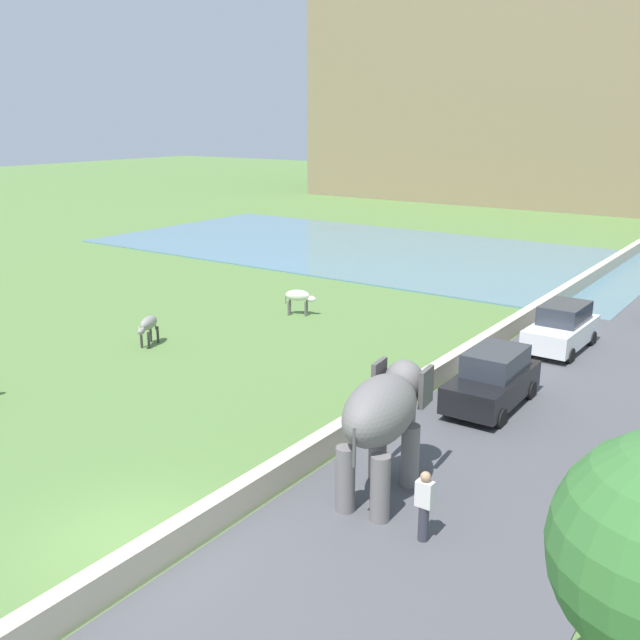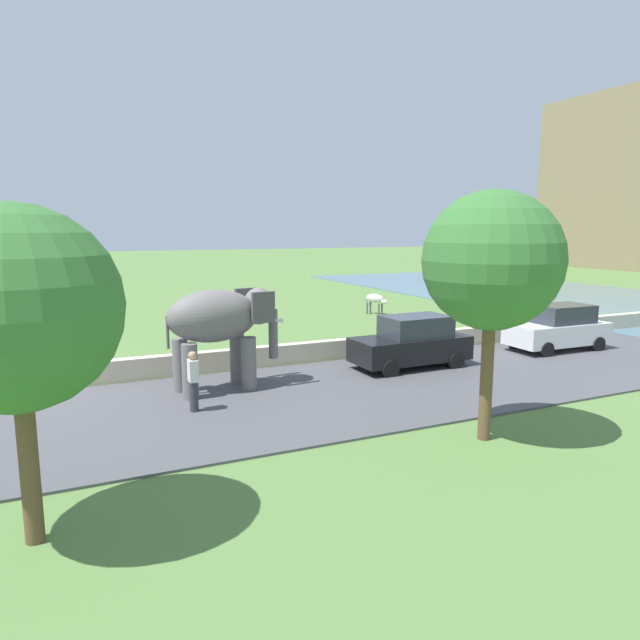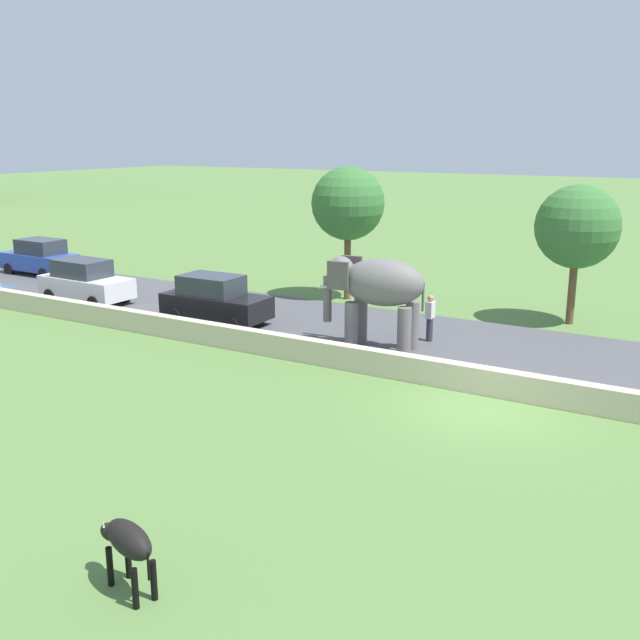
% 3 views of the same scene
% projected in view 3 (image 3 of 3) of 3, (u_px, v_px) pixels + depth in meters
% --- Properties ---
extents(ground_plane, '(220.00, 220.00, 0.00)m').
position_uv_depth(ground_plane, '(482.00, 410.00, 18.39)').
color(ground_plane, '#567A3D').
extents(road_surface, '(7.00, 120.00, 0.06)m').
position_uv_depth(road_surface, '(82.00, 290.00, 32.40)').
color(road_surface, '#4C4C51').
rests_on(road_surface, ground).
extents(barrier_wall, '(0.40, 110.00, 0.73)m').
position_uv_depth(barrier_wall, '(41.00, 305.00, 28.16)').
color(barrier_wall, beige).
rests_on(barrier_wall, ground).
extents(elephant, '(1.71, 3.54, 2.99)m').
position_uv_depth(elephant, '(376.00, 288.00, 23.04)').
color(elephant, slate).
rests_on(elephant, ground).
extents(person_beside_elephant, '(0.36, 0.22, 1.63)m').
position_uv_depth(person_beside_elephant, '(430.00, 317.00, 24.14)').
color(person_beside_elephant, '#33333D').
rests_on(person_beside_elephant, ground).
extents(car_blue, '(1.85, 4.03, 1.80)m').
position_uv_depth(car_blue, '(40.00, 257.00, 35.78)').
color(car_blue, '#2D4CA8').
rests_on(car_blue, ground).
extents(car_black, '(1.84, 4.03, 1.80)m').
position_uv_depth(car_black, '(215.00, 300.00, 26.55)').
color(car_black, black).
rests_on(car_black, ground).
extents(car_white, '(1.87, 4.04, 1.80)m').
position_uv_depth(car_white, '(85.00, 282.00, 29.87)').
color(car_white, white).
rests_on(car_white, ground).
extents(cow_black, '(0.74, 1.42, 1.15)m').
position_uv_depth(cow_black, '(128.00, 542.00, 10.90)').
color(cow_black, black).
rests_on(cow_black, ground).
extents(tree_near, '(3.02, 3.02, 5.52)m').
position_uv_depth(tree_near, '(348.00, 204.00, 29.86)').
color(tree_near, brown).
rests_on(tree_near, ground).
extents(tree_mid, '(2.99, 2.99, 5.07)m').
position_uv_depth(tree_mid, '(577.00, 227.00, 25.93)').
color(tree_mid, brown).
rests_on(tree_mid, ground).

